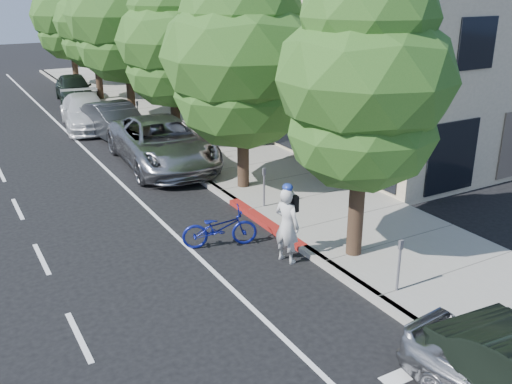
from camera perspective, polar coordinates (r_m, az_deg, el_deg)
ground at (r=16.21m, az=2.73°, el=-4.54°), size 120.00×120.00×0.00m
sidewalk at (r=23.78m, az=-2.93°, el=3.87°), size 4.60×56.00×0.15m
curb at (r=22.88m, az=-8.07°, el=3.02°), size 0.30×56.00×0.15m
curb_red_segment at (r=16.95m, az=0.92°, el=-3.08°), size 0.32×4.00×0.15m
storefront_building at (r=35.23m, az=0.26°, el=14.97°), size 10.00×36.00×7.00m
street_tree_0 at (r=13.81m, az=10.80°, el=10.73°), size 4.33×4.33×7.37m
street_tree_1 at (r=18.75m, az=-1.38°, el=13.21°), size 5.31×5.31×7.52m
street_tree_2 at (r=24.16m, az=-8.41°, el=14.62°), size 4.56×4.56×7.30m
street_tree_3 at (r=29.76m, az=-12.98°, el=16.72°), size 5.75×5.75×8.56m
street_tree_4 at (r=35.55m, az=-15.94°, el=16.01°), size 4.52×4.52×7.41m
street_tree_5 at (r=41.38m, az=-18.15°, el=16.38°), size 5.10×5.10×7.64m
cyclist at (r=14.48m, az=3.12°, el=-3.33°), size 0.70×0.85×2.01m
bicycle at (r=15.48m, az=-3.65°, el=-3.60°), size 2.17×1.30×1.08m
silver_suv at (r=22.47m, az=-9.36°, el=4.88°), size 3.48×6.82×1.84m
dark_sedan at (r=26.87m, az=-13.91°, el=6.86°), size 2.27×5.10×1.63m
white_pickup at (r=29.44m, az=-16.64°, el=7.69°), size 2.87×5.64×1.57m
dark_suv_far at (r=36.17m, az=-17.74°, el=9.87°), size 2.46×4.98×1.63m
pedestrian at (r=24.51m, az=-0.59°, el=6.67°), size 1.07×1.04×1.73m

